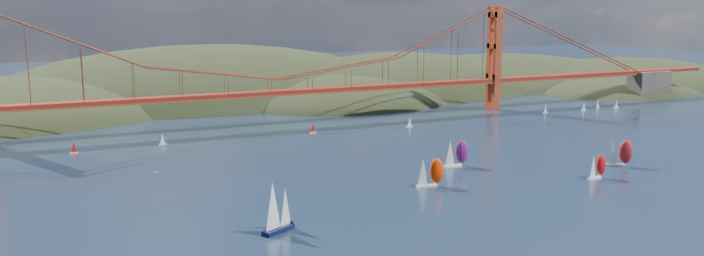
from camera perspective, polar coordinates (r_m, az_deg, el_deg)
name	(u,v)px	position (r m, az deg, el deg)	size (l,w,h in m)	color
ground	(525,252)	(167.57, 14.21, -9.94)	(1200.00, 1200.00, 0.00)	black
headlands	(299,114)	(431.16, -4.41, 1.14)	(725.00, 225.00, 96.00)	black
bridge	(275,57)	(318.30, -6.38, 5.88)	(552.00, 12.00, 55.00)	maroon
sloop_navy	(277,207)	(174.36, -6.28, -6.58)	(10.21, 8.41, 14.89)	black
racer_0	(430,172)	(216.70, 6.47, -3.65)	(9.11, 4.37, 10.27)	white
racer_1	(597,166)	(239.10, 19.69, -3.00)	(8.07, 4.04, 9.08)	white
racer_2	(618,152)	(259.66, 21.26, -1.89)	(9.48, 7.34, 10.74)	silver
racer_rwb	(456,153)	(243.73, 8.61, -2.05)	(9.35, 3.81, 10.75)	white
distant_boat_2	(74,148)	(283.08, -22.12, -1.51)	(3.00, 2.00, 4.70)	silver
distant_boat_3	(162,139)	(288.68, -15.48, -0.89)	(3.00, 2.00, 4.70)	silver
distant_boat_4	(546,109)	(371.22, 15.79, 1.57)	(3.00, 2.00, 4.70)	silver
distant_boat_5	(584,106)	(385.86, 18.71, 1.74)	(3.00, 2.00, 4.70)	silver
distant_boat_6	(598,104)	(397.21, 19.75, 1.91)	(3.00, 2.00, 4.70)	silver
distant_boat_7	(617,103)	(401.74, 21.13, 1.91)	(3.00, 2.00, 4.70)	silver
distant_boat_8	(410,122)	(318.59, 4.82, 0.50)	(3.00, 2.00, 4.70)	silver
distant_boat_9	(313,128)	(303.45, -3.26, 0.02)	(3.00, 2.00, 4.70)	silver
gull	(156,172)	(150.27, -15.98, -3.56)	(0.90, 0.25, 0.17)	white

